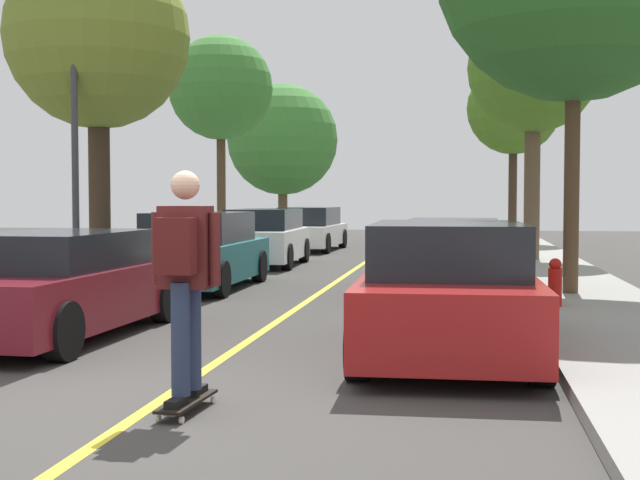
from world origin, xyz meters
TOP-DOWN VIEW (x-y plane):
  - ground at (0.00, 0.00)m, footprint 80.00×80.00m
  - center_line at (0.00, 4.00)m, footprint 0.12×39.20m
  - parked_car_left_nearest at (-2.38, 3.37)m, footprint 1.94×4.39m
  - parked_car_left_near at (-2.38, 9.25)m, footprint 1.87×4.31m
  - parked_car_left_far at (-2.38, 14.87)m, footprint 1.89×4.08m
  - parked_car_left_farthest at (-2.38, 21.45)m, footprint 2.01×4.67m
  - parked_car_right_nearest at (2.38, 2.79)m, footprint 1.98×4.10m
  - parked_car_right_near at (2.38, 8.77)m, footprint 1.94×4.13m
  - street_tree_left_nearest at (-4.32, 9.15)m, footprint 3.49×3.49m
  - street_tree_left_near at (-4.32, 17.75)m, footprint 2.99×2.99m
  - street_tree_left_far at (-4.32, 26.56)m, footprint 4.29×4.29m
  - street_tree_right_near at (4.32, 16.43)m, footprint 3.36×3.36m
  - street_tree_right_far at (4.32, 24.92)m, footprint 3.26×3.26m
  - fire_hydrant at (3.88, 6.41)m, footprint 0.20×0.20m
  - streetlamp at (-4.13, 7.67)m, footprint 0.36×0.24m
  - skateboard at (0.35, -0.01)m, footprint 0.28×0.85m
  - skateboarder at (0.35, -0.04)m, footprint 0.59×0.71m

SIDE VIEW (x-z plane):
  - ground at x=0.00m, z-range 0.00..0.00m
  - center_line at x=0.00m, z-range 0.00..0.01m
  - skateboard at x=0.35m, z-range 0.04..0.14m
  - fire_hydrant at x=3.88m, z-range 0.14..0.84m
  - parked_car_left_nearest at x=-2.38m, z-range -0.01..1.29m
  - parked_car_right_near at x=2.38m, z-range -0.01..1.33m
  - parked_car_left_farthest at x=-2.38m, z-range -0.02..1.39m
  - parked_car_left_near at x=-2.38m, z-range -0.03..1.42m
  - parked_car_right_nearest at x=2.38m, z-range -0.02..1.43m
  - parked_car_left_far at x=-2.38m, z-range 0.00..1.43m
  - skateboarder at x=0.35m, z-range 0.23..2.07m
  - streetlamp at x=-4.13m, z-range 0.55..6.37m
  - street_tree_left_far at x=-4.32m, z-range 0.98..6.96m
  - street_tree_left_nearest at x=-4.32m, z-range 1.55..7.93m
  - street_tree_left_near at x=-4.32m, z-range 1.74..7.97m
  - street_tree_right_far at x=4.32m, z-range 1.67..8.04m
  - street_tree_right_near at x=4.32m, z-range 1.71..8.31m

